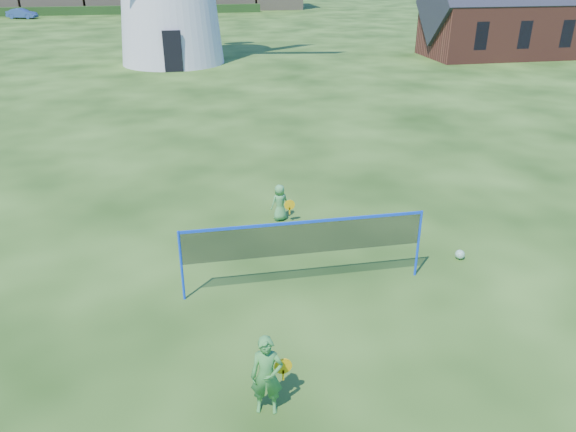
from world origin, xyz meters
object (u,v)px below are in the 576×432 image
(chapel, at_px, (506,17))
(player_girl, at_px, (267,376))
(badminton_net, at_px, (305,239))
(play_ball, at_px, (460,255))
(player_boy, at_px, (280,203))
(car_right, at_px, (22,14))

(chapel, bearing_deg, player_girl, -125.34)
(badminton_net, height_order, play_ball, badminton_net)
(badminton_net, xyz_separation_m, player_boy, (0.08, 3.34, -0.65))
(badminton_net, distance_m, car_right, 65.47)
(player_girl, bearing_deg, player_boy, 90.55)
(player_boy, bearing_deg, play_ball, 123.60)
(badminton_net, distance_m, player_girl, 3.60)
(car_right, bearing_deg, play_ball, -141.86)
(play_ball, bearing_deg, car_right, 110.90)
(badminton_net, bearing_deg, chapel, 53.20)
(play_ball, relative_size, car_right, 0.07)
(badminton_net, bearing_deg, car_right, 107.64)
(player_boy, relative_size, car_right, 0.29)
(badminton_net, bearing_deg, player_girl, -111.37)
(player_boy, bearing_deg, chapel, -149.19)
(player_boy, distance_m, car_right, 62.31)
(badminton_net, height_order, player_girl, badminton_net)
(player_girl, bearing_deg, play_ball, 48.98)
(chapel, bearing_deg, car_right, 138.58)
(play_ball, bearing_deg, player_boy, 142.42)
(player_girl, bearing_deg, badminton_net, 80.89)
(car_right, bearing_deg, player_boy, -144.12)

